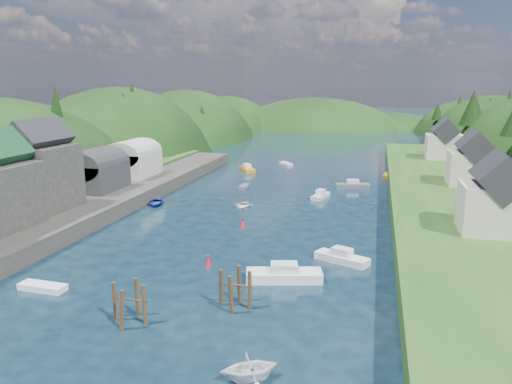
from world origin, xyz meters
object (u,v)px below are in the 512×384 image
(piling_cluster_far, at_px, (235,292))
(piling_cluster_near, at_px, (130,306))
(channel_buoy_far, at_px, (243,222))
(channel_buoy_near, at_px, (208,261))

(piling_cluster_far, bearing_deg, piling_cluster_near, -147.99)
(piling_cluster_near, bearing_deg, piling_cluster_far, 32.01)
(channel_buoy_far, bearing_deg, piling_cluster_far, -76.25)
(piling_cluster_near, height_order, channel_buoy_near, piling_cluster_near)
(piling_cluster_far, distance_m, channel_buoy_far, 23.17)
(piling_cluster_near, relative_size, piling_cluster_far, 0.99)
(piling_cluster_far, bearing_deg, channel_buoy_near, 121.69)
(piling_cluster_near, bearing_deg, channel_buoy_far, 86.89)
(piling_cluster_near, xyz_separation_m, channel_buoy_near, (1.79, 12.74, -0.78))
(piling_cluster_near, distance_m, channel_buoy_near, 12.89)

